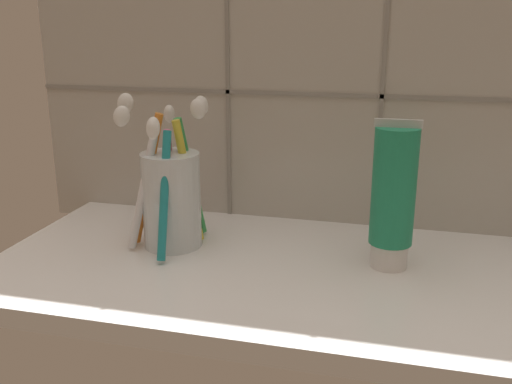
{
  "coord_description": "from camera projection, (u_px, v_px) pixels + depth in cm",
  "views": [
    {
      "loc": [
        4.07,
        -53.46,
        26.28
      ],
      "look_at": [
        -9.78,
        1.02,
        9.44
      ],
      "focal_mm": 40.0,
      "sensor_mm": 36.0,
      "label": 1
    }
  ],
  "objects": [
    {
      "name": "sink_counter",
      "position": [
        347.0,
        281.0,
        0.58
      ],
      "size": [
        74.7,
        30.29,
        2.0
      ],
      "primitive_type": "cube",
      "color": "white",
      "rests_on": "ground"
    },
    {
      "name": "tile_wall_backsplash",
      "position": [
        369.0,
        45.0,
        0.66
      ],
      "size": [
        84.7,
        1.72,
        47.27
      ],
      "color": "#B7B2A8",
      "rests_on": "ground"
    },
    {
      "name": "toothpaste_tube",
      "position": [
        393.0,
        196.0,
        0.57
      ],
      "size": [
        4.59,
        4.37,
        15.3
      ],
      "color": "white",
      "rests_on": "sink_counter"
    },
    {
      "name": "toothbrush_cup",
      "position": [
        171.0,
        193.0,
        0.63
      ],
      "size": [
        9.56,
        13.98,
        17.27
      ],
      "color": "silver",
      "rests_on": "sink_counter"
    }
  ]
}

